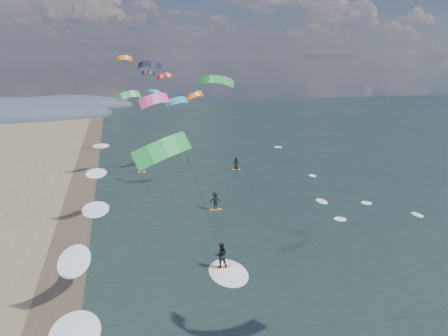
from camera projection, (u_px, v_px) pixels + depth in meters
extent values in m
cube|color=#382D23|center=(58.00, 297.00, 26.76)|extent=(3.00, 240.00, 0.00)
ellipsoid|color=#3D4756|center=(64.00, 107.00, 127.72)|extent=(40.00, 18.00, 7.00)
cube|color=orange|center=(221.00, 267.00, 30.47)|extent=(1.42, 0.44, 0.07)
imported|color=black|center=(221.00, 255.00, 30.23)|extent=(0.97, 0.81, 1.81)
ellipsoid|color=white|center=(228.00, 273.00, 29.79)|extent=(2.60, 4.20, 0.12)
cylinder|color=black|center=(204.00, 205.00, 25.81)|extent=(0.02, 0.02, 11.31)
cube|color=orange|center=(216.00, 209.00, 42.09)|extent=(1.10, 0.35, 0.05)
imported|color=black|center=(216.00, 200.00, 41.87)|extent=(1.28, 0.97, 1.75)
cube|color=orange|center=(236.00, 169.00, 57.17)|extent=(1.10, 0.35, 0.05)
imported|color=black|center=(236.00, 163.00, 56.97)|extent=(0.91, 0.80, 1.58)
cube|color=orange|center=(142.00, 172.00, 55.91)|extent=(1.10, 0.35, 0.05)
imported|color=black|center=(142.00, 166.00, 55.72)|extent=(0.47, 0.61, 1.49)
ellipsoid|color=white|center=(74.00, 333.00, 23.29)|extent=(2.40, 5.40, 0.11)
ellipsoid|color=white|center=(84.00, 259.00, 31.75)|extent=(2.40, 5.40, 0.11)
ellipsoid|color=white|center=(90.00, 210.00, 42.08)|extent=(2.40, 5.40, 0.11)
ellipsoid|color=white|center=(95.00, 173.00, 55.23)|extent=(2.40, 5.40, 0.11)
ellipsoid|color=white|center=(99.00, 146.00, 72.14)|extent=(2.40, 5.40, 0.11)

